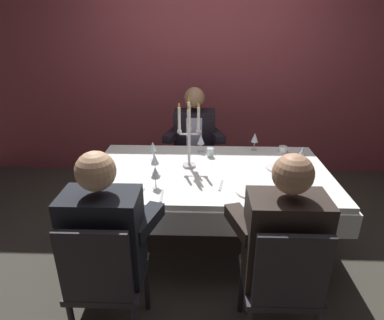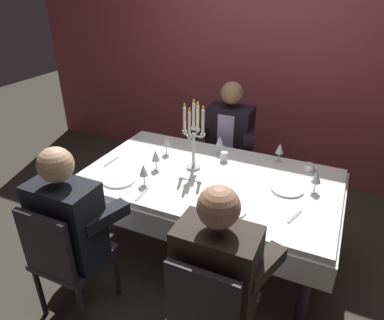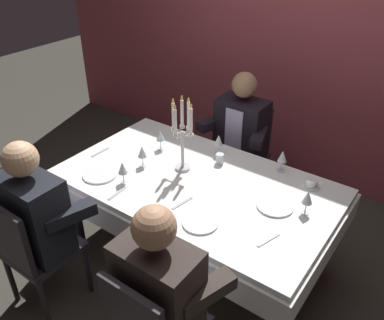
# 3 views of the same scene
# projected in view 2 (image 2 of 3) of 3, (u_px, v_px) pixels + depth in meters

# --- Properties ---
(ground_plane) EXTENTS (12.00, 12.00, 0.00)m
(ground_plane) POSITION_uv_depth(u_px,v_px,m) (208.00, 251.00, 3.00)
(ground_plane) COLOR #3B3931
(back_wall) EXTENTS (6.00, 0.12, 2.70)m
(back_wall) POSITION_uv_depth(u_px,v_px,m) (270.00, 56.00, 3.72)
(back_wall) COLOR #993F47
(back_wall) RESTS_ON ground_plane
(dining_table) EXTENTS (1.94, 1.14, 0.74)m
(dining_table) POSITION_uv_depth(u_px,v_px,m) (209.00, 189.00, 2.72)
(dining_table) COLOR white
(dining_table) RESTS_ON ground_plane
(candelabra) EXTENTS (0.19, 0.19, 0.57)m
(candelabra) POSITION_uv_depth(u_px,v_px,m) (194.00, 137.00, 2.66)
(candelabra) COLOR silver
(candelabra) RESTS_ON dining_table
(dinner_plate_0) EXTENTS (0.23, 0.23, 0.01)m
(dinner_plate_0) POSITION_uv_depth(u_px,v_px,m) (287.00, 189.00, 2.49)
(dinner_plate_0) COLOR white
(dinner_plate_0) RESTS_ON dining_table
(dinner_plate_1) EXTENTS (0.25, 0.25, 0.01)m
(dinner_plate_1) POSITION_uv_depth(u_px,v_px,m) (119.00, 180.00, 2.60)
(dinner_plate_1) COLOR white
(dinner_plate_1) RESTS_ON dining_table
(dinner_plate_2) EXTENTS (0.22, 0.22, 0.01)m
(dinner_plate_2) POSITION_uv_depth(u_px,v_px,m) (229.00, 209.00, 2.27)
(dinner_plate_2) COLOR white
(dinner_plate_2) RESTS_ON dining_table
(wine_glass_0) EXTENTS (0.07, 0.07, 0.16)m
(wine_glass_0) POSITION_uv_depth(u_px,v_px,m) (220.00, 141.00, 2.96)
(wine_glass_0) COLOR silver
(wine_glass_0) RESTS_ON dining_table
(wine_glass_1) EXTENTS (0.07, 0.07, 0.16)m
(wine_glass_1) POSITION_uv_depth(u_px,v_px,m) (166.00, 142.00, 2.95)
(wine_glass_1) COLOR silver
(wine_glass_1) RESTS_ON dining_table
(wine_glass_2) EXTENTS (0.07, 0.07, 0.16)m
(wine_glass_2) POSITION_uv_depth(u_px,v_px,m) (280.00, 149.00, 2.83)
(wine_glass_2) COLOR silver
(wine_glass_2) RESTS_ON dining_table
(wine_glass_3) EXTENTS (0.07, 0.07, 0.16)m
(wine_glass_3) POSITION_uv_depth(u_px,v_px,m) (316.00, 178.00, 2.42)
(wine_glass_3) COLOR silver
(wine_glass_3) RESTS_ON dining_table
(wine_glass_4) EXTENTS (0.07, 0.07, 0.16)m
(wine_glass_4) POSITION_uv_depth(u_px,v_px,m) (144.00, 171.00, 2.50)
(wine_glass_4) COLOR silver
(wine_glass_4) RESTS_ON dining_table
(wine_glass_5) EXTENTS (0.07, 0.07, 0.16)m
(wine_glass_5) POSITION_uv_depth(u_px,v_px,m) (156.00, 156.00, 2.71)
(wine_glass_5) COLOR silver
(wine_glass_5) RESTS_ON dining_table
(water_tumbler_0) EXTENTS (0.06, 0.06, 0.08)m
(water_tumbler_0) POSITION_uv_depth(u_px,v_px,m) (224.00, 156.00, 2.87)
(water_tumbler_0) COLOR silver
(water_tumbler_0) RESTS_ON dining_table
(coffee_cup_0) EXTENTS (0.13, 0.12, 0.06)m
(coffee_cup_0) POSITION_uv_depth(u_px,v_px,m) (309.00, 168.00, 2.72)
(coffee_cup_0) COLOR white
(coffee_cup_0) RESTS_ON dining_table
(spoon_0) EXTENTS (0.02, 0.17, 0.01)m
(spoon_0) POSITION_uv_depth(u_px,v_px,m) (142.00, 194.00, 2.44)
(spoon_0) COLOR #B7B7BC
(spoon_0) RESTS_ON dining_table
(spoon_1) EXTENTS (0.02, 0.17, 0.01)m
(spoon_1) POSITION_uv_depth(u_px,v_px,m) (111.00, 162.00, 2.87)
(spoon_1) COLOR #B7B7BC
(spoon_1) RESTS_ON dining_table
(spoon_2) EXTENTS (0.07, 0.17, 0.01)m
(spoon_2) POSITION_uv_depth(u_px,v_px,m) (295.00, 216.00, 2.21)
(spoon_2) COLOR #B7B7BC
(spoon_2) RESTS_ON dining_table
(fork_3) EXTENTS (0.05, 0.17, 0.01)m
(fork_3) POSITION_uv_depth(u_px,v_px,m) (206.00, 196.00, 2.42)
(fork_3) COLOR #B7B7BC
(fork_3) RESTS_ON dining_table
(seated_diner_0) EXTENTS (0.63, 0.48, 1.24)m
(seated_diner_0) POSITION_uv_depth(u_px,v_px,m) (66.00, 222.00, 2.17)
(seated_diner_0) COLOR #272328
(seated_diner_0) RESTS_ON ground_plane
(seated_diner_1) EXTENTS (0.63, 0.48, 1.24)m
(seated_diner_1) POSITION_uv_depth(u_px,v_px,m) (230.00, 132.00, 3.43)
(seated_diner_1) COLOR #272328
(seated_diner_1) RESTS_ON ground_plane
(seated_diner_2) EXTENTS (0.63, 0.48, 1.24)m
(seated_diner_2) POSITION_uv_depth(u_px,v_px,m) (216.00, 271.00, 1.81)
(seated_diner_2) COLOR #272328
(seated_diner_2) RESTS_ON ground_plane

